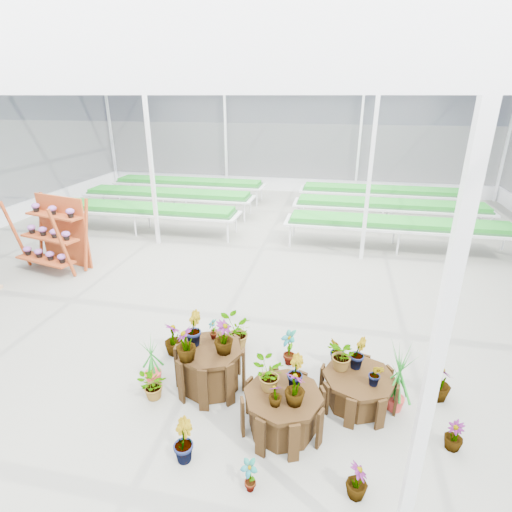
% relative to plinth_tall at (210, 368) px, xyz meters
% --- Properties ---
extents(ground_plane, '(24.00, 24.00, 0.00)m').
position_rel_plinth_tall_xyz_m(ground_plane, '(-0.53, 1.84, -0.35)').
color(ground_plane, gray).
rests_on(ground_plane, ground).
extents(greenhouse_shell, '(18.00, 24.00, 4.50)m').
position_rel_plinth_tall_xyz_m(greenhouse_shell, '(-0.53, 1.84, 1.90)').
color(greenhouse_shell, white).
rests_on(greenhouse_shell, ground).
extents(steel_frame, '(18.00, 24.00, 4.50)m').
position_rel_plinth_tall_xyz_m(steel_frame, '(-0.53, 1.84, 1.90)').
color(steel_frame, silver).
rests_on(steel_frame, ground).
extents(nursery_benches, '(16.00, 7.00, 0.84)m').
position_rel_plinth_tall_xyz_m(nursery_benches, '(-0.53, 9.04, 0.07)').
color(nursery_benches, silver).
rests_on(nursery_benches, ground).
extents(plinth_tall, '(1.14, 1.14, 0.70)m').
position_rel_plinth_tall_xyz_m(plinth_tall, '(0.00, 0.00, 0.00)').
color(plinth_tall, black).
rests_on(plinth_tall, ground).
extents(plinth_mid, '(1.42, 1.42, 0.57)m').
position_rel_plinth_tall_xyz_m(plinth_mid, '(1.20, -0.60, -0.06)').
color(plinth_mid, black).
rests_on(plinth_mid, ground).
extents(plinth_low, '(1.28, 1.28, 0.48)m').
position_rel_plinth_tall_xyz_m(plinth_low, '(2.20, 0.10, -0.11)').
color(plinth_low, black).
rests_on(plinth_low, ground).
extents(shelf_rack, '(1.91, 1.30, 1.85)m').
position_rel_plinth_tall_xyz_m(shelf_rack, '(-5.31, 3.54, 0.57)').
color(shelf_rack, '#8F3716').
rests_on(shelf_rack, ground).
extents(nursery_plants, '(4.73, 3.12, 1.24)m').
position_rel_plinth_tall_xyz_m(nursery_plants, '(0.90, 0.08, 0.16)').
color(nursery_plants, '#1C7821').
rests_on(nursery_plants, ground).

